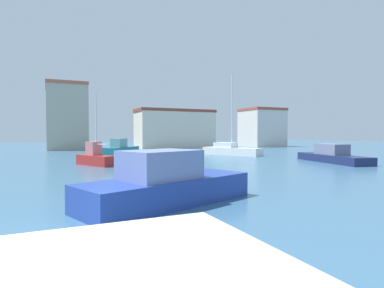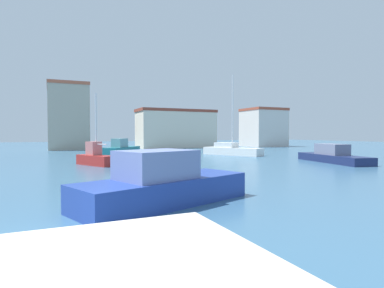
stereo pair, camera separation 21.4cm
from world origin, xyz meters
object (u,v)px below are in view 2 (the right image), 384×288
object	(u,v)px
sailboat_white_behind_lamppost	(231,150)
motorboat_blue_inner_mooring	(163,184)
motorboat_teal_distant_east	(122,149)
sailboat_red_far_left	(96,157)
motorboat_navy_far_right	(332,156)

from	to	relation	value
sailboat_white_behind_lamppost	motorboat_blue_inner_mooring	xyz separation A→B (m)	(-16.29, -21.91, 0.13)
sailboat_white_behind_lamppost	motorboat_teal_distant_east	xyz separation A→B (m)	(-11.81, 6.70, 0.05)
motorboat_teal_distant_east	sailboat_white_behind_lamppost	bearing A→B (deg)	-29.58
motorboat_teal_distant_east	sailboat_red_far_left	size ratio (longest dim) A/B	1.07
sailboat_red_far_left	motorboat_blue_inner_mooring	bearing A→B (deg)	-88.88
sailboat_white_behind_lamppost	motorboat_blue_inner_mooring	world-z (taller)	sailboat_white_behind_lamppost
sailboat_white_behind_lamppost	sailboat_red_far_left	distance (m)	17.67
motorboat_teal_distant_east	motorboat_navy_far_right	distance (m)	24.08
sailboat_white_behind_lamppost	motorboat_teal_distant_east	distance (m)	13.58
sailboat_white_behind_lamppost	motorboat_blue_inner_mooring	size ratio (longest dim) A/B	1.35
sailboat_white_behind_lamppost	motorboat_blue_inner_mooring	bearing A→B (deg)	-126.62
motorboat_teal_distant_east	motorboat_blue_inner_mooring	world-z (taller)	motorboat_blue_inner_mooring
motorboat_teal_distant_east	sailboat_red_far_left	bearing A→B (deg)	-110.57
motorboat_teal_distant_east	motorboat_blue_inner_mooring	size ratio (longest dim) A/B	0.88
sailboat_white_behind_lamppost	motorboat_navy_far_right	bearing A→B (deg)	-75.32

